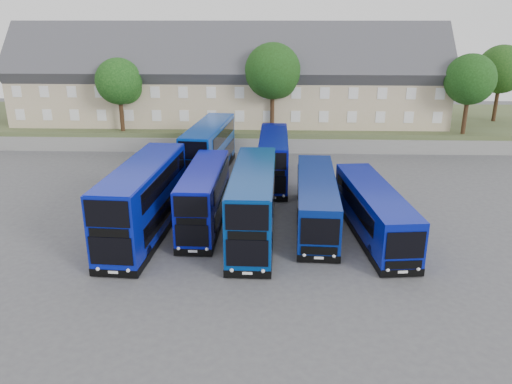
% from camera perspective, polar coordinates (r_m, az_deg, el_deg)
% --- Properties ---
extents(ground, '(120.00, 120.00, 0.00)m').
position_cam_1_polar(ground, '(30.37, -2.32, -7.09)').
color(ground, '#4A4A4F').
rests_on(ground, ground).
extents(retaining_wall, '(70.00, 0.40, 1.50)m').
position_cam_1_polar(retaining_wall, '(52.73, -0.37, 5.32)').
color(retaining_wall, slate).
rests_on(retaining_wall, ground).
extents(earth_bank, '(80.00, 20.00, 2.00)m').
position_cam_1_polar(earth_bank, '(62.42, 0.03, 7.76)').
color(earth_bank, '#4C5630').
rests_on(earth_bank, ground).
extents(terrace_row, '(48.00, 10.40, 11.20)m').
position_cam_1_polar(terrace_row, '(57.77, -3.16, 12.42)').
color(terrace_row, tan).
rests_on(terrace_row, earth_bank).
extents(dd_front_left, '(3.45, 12.03, 4.73)m').
position_cam_1_polar(dd_front_left, '(32.85, -12.68, -1.07)').
color(dd_front_left, '#0816A3').
rests_on(dd_front_left, ground).
extents(dd_front_mid, '(2.48, 10.11, 4.00)m').
position_cam_1_polar(dd_front_mid, '(33.94, -5.91, -0.67)').
color(dd_front_mid, '#0910A6').
rests_on(dd_front_mid, ground).
extents(dd_front_right, '(2.80, 11.46, 4.54)m').
position_cam_1_polar(dd_front_right, '(31.78, -0.31, -1.46)').
color(dd_front_right, navy).
rests_on(dd_front_right, ground).
extents(dd_rear_left, '(3.72, 11.64, 4.55)m').
position_cam_1_polar(dd_rear_left, '(45.14, -5.36, 4.78)').
color(dd_rear_left, '#093BA7').
rests_on(dd_rear_left, ground).
extents(dd_rear_right, '(2.44, 10.35, 4.10)m').
position_cam_1_polar(dd_rear_right, '(42.78, 2.01, 3.73)').
color(dd_rear_right, '#080D97').
rests_on(dd_rear_right, ground).
extents(coach_east_a, '(3.06, 12.17, 3.30)m').
position_cam_1_polar(coach_east_a, '(34.24, 6.89, -1.14)').
color(coach_east_a, navy).
rests_on(coach_east_a, ground).
extents(coach_east_b, '(3.67, 11.90, 3.20)m').
position_cam_1_polar(coach_east_b, '(33.17, 13.28, -2.31)').
color(coach_east_b, '#081596').
rests_on(coach_east_b, ground).
extents(tree_west, '(4.80, 4.80, 7.65)m').
position_cam_1_polar(tree_west, '(55.02, -15.23, 11.92)').
color(tree_west, '#382314').
rests_on(tree_west, earth_bank).
extents(tree_mid, '(5.76, 5.76, 9.18)m').
position_cam_1_polar(tree_mid, '(53.00, 2.08, 13.42)').
color(tree_mid, '#382314').
rests_on(tree_mid, earth_bank).
extents(tree_east, '(5.12, 5.12, 8.16)m').
position_cam_1_polar(tree_east, '(56.22, 23.35, 11.54)').
color(tree_east, '#382314').
rests_on(tree_east, earth_bank).
extents(tree_far, '(5.44, 5.44, 8.67)m').
position_cam_1_polar(tree_far, '(64.90, 26.29, 12.28)').
color(tree_far, '#382314').
rests_on(tree_far, earth_bank).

